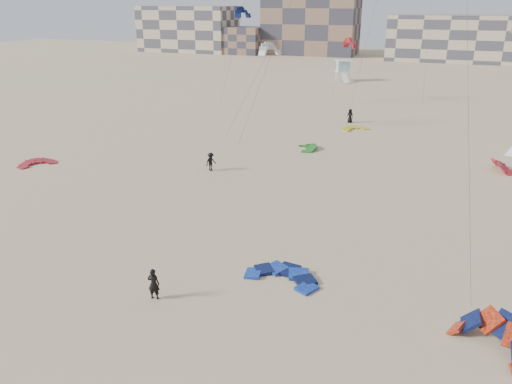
% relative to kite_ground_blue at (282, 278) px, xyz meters
% --- Properties ---
extents(ground, '(320.00, 320.00, 0.00)m').
position_rel_kite_ground_blue_xyz_m(ground, '(-2.93, -2.79, 0.00)').
color(ground, tan).
rests_on(ground, ground).
extents(kite_ground_blue, '(4.56, 4.74, 0.87)m').
position_rel_kite_ground_blue_xyz_m(kite_ground_blue, '(0.00, 0.00, 0.00)').
color(kite_ground_blue, blue).
rests_on(kite_ground_blue, ground).
extents(kite_ground_orange, '(6.12, 6.12, 4.28)m').
position_rel_kite_ground_blue_xyz_m(kite_ground_orange, '(11.28, -2.61, 0.00)').
color(kite_ground_orange, '#FF3E19').
rests_on(kite_ground_orange, ground).
extents(kite_ground_red, '(4.83, 4.77, 1.13)m').
position_rel_kite_ground_blue_xyz_m(kite_ground_red, '(-29.87, 12.43, 0.00)').
color(kite_ground_red, '#B0122C').
rests_on(kite_ground_red, ground).
extents(kite_ground_green, '(4.35, 4.23, 1.74)m').
position_rel_kite_ground_blue_xyz_m(kite_ground_green, '(-5.96, 27.44, 0.00)').
color(kite_ground_green, '#207D29').
rests_on(kite_ground_green, ground).
extents(kite_ground_red_far, '(3.84, 3.72, 2.96)m').
position_rel_kite_ground_blue_xyz_m(kite_ground_red_far, '(13.82, 26.83, 0.00)').
color(kite_ground_red_far, '#B0122C').
rests_on(kite_ground_red_far, ground).
extents(kite_ground_yellow, '(4.71, 4.72, 0.58)m').
position_rel_kite_ground_blue_xyz_m(kite_ground_yellow, '(-2.56, 38.39, 0.00)').
color(kite_ground_yellow, yellow).
rests_on(kite_ground_yellow, ground).
extents(kitesurfer_main, '(0.74, 0.55, 1.84)m').
position_rel_kite_ground_blue_xyz_m(kitesurfer_main, '(-5.97, -4.50, 0.92)').
color(kitesurfer_main, black).
rests_on(kitesurfer_main, ground).
extents(kitesurfer_c, '(1.08, 1.32, 1.79)m').
position_rel_kite_ground_blue_xyz_m(kitesurfer_c, '(-12.65, 16.84, 0.89)').
color(kitesurfer_c, black).
rests_on(kitesurfer_c, ground).
extents(kitesurfer_e, '(0.99, 0.73, 1.85)m').
position_rel_kite_ground_blue_xyz_m(kitesurfer_e, '(-3.86, 42.04, 0.93)').
color(kitesurfer_e, black).
rests_on(kitesurfer_e, ground).
extents(kite_fly_grey, '(4.22, 11.05, 10.06)m').
position_rel_kite_ground_blue_xyz_m(kite_fly_grey, '(-13.08, 35.13, 9.76)').
color(kite_fly_grey, white).
rests_on(kite_fly_grey, ground).
extents(kite_fly_navy, '(3.77, 7.68, 13.97)m').
position_rel_kite_ground_blue_xyz_m(kite_fly_navy, '(-21.70, 47.69, 13.69)').
color(kite_fly_navy, '#0C1B44').
rests_on(kite_fly_navy, ground).
extents(kite_fly_red, '(4.17, 5.51, 9.21)m').
position_rel_kite_ground_blue_xyz_m(kite_fly_red, '(-7.24, 56.98, 9.09)').
color(kite_fly_red, '#B0122C').
rests_on(kite_fly_red, ground).
extents(lifeguard_tower_far, '(3.88, 6.23, 4.19)m').
position_rel_kite_ground_blue_xyz_m(lifeguard_tower_far, '(-12.39, 79.35, 2.07)').
color(lifeguard_tower_far, white).
rests_on(lifeguard_tower_far, ground).
extents(condo_west_a, '(30.00, 15.00, 14.00)m').
position_rel_kite_ground_blue_xyz_m(condo_west_a, '(-72.93, 127.21, 7.00)').
color(condo_west_a, '#C7B592').
rests_on(condo_west_a, ground).
extents(condo_west_b, '(28.00, 14.00, 18.00)m').
position_rel_kite_ground_blue_xyz_m(condo_west_b, '(-32.93, 131.21, 9.00)').
color(condo_west_b, '#846550').
rests_on(condo_west_b, ground).
extents(condo_mid, '(32.00, 16.00, 12.00)m').
position_rel_kite_ground_blue_xyz_m(condo_mid, '(7.07, 127.21, 6.00)').
color(condo_mid, '#C7B592').
rests_on(condo_mid, ground).
extents(condo_fill_left, '(12.00, 10.00, 8.00)m').
position_rel_kite_ground_blue_xyz_m(condo_fill_left, '(-52.93, 125.21, 4.00)').
color(condo_fill_left, '#846550').
rests_on(condo_fill_left, ground).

